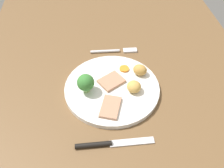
% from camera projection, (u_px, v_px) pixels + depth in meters
% --- Properties ---
extents(dining_table, '(1.20, 0.84, 0.04)m').
position_uv_depth(dining_table, '(117.00, 85.00, 0.73)').
color(dining_table, brown).
rests_on(dining_table, ground).
extents(dinner_plate, '(0.26, 0.26, 0.01)m').
position_uv_depth(dinner_plate, '(112.00, 88.00, 0.68)').
color(dinner_plate, white).
rests_on(dinner_plate, dining_table).
extents(meat_slice_main, '(0.08, 0.08, 0.01)m').
position_uv_depth(meat_slice_main, '(111.00, 81.00, 0.69)').
color(meat_slice_main, tan).
rests_on(meat_slice_main, dinner_plate).
extents(meat_slice_under, '(0.08, 0.07, 0.01)m').
position_uv_depth(meat_slice_under, '(110.00, 107.00, 0.62)').
color(meat_slice_under, tan).
rests_on(meat_slice_under, dinner_plate).
extents(roast_potato_left, '(0.05, 0.05, 0.03)m').
position_uv_depth(roast_potato_left, '(134.00, 87.00, 0.66)').
color(roast_potato_left, tan).
rests_on(roast_potato_left, dinner_plate).
extents(roast_potato_right, '(0.05, 0.05, 0.03)m').
position_uv_depth(roast_potato_right, '(140.00, 70.00, 0.70)').
color(roast_potato_right, '#BC8C42').
rests_on(roast_potato_right, dinner_plate).
extents(carrot_coin_front, '(0.03, 0.03, 0.01)m').
position_uv_depth(carrot_coin_front, '(124.00, 69.00, 0.72)').
color(carrot_coin_front, orange).
rests_on(carrot_coin_front, dinner_plate).
extents(broccoli_floret, '(0.05, 0.05, 0.06)m').
position_uv_depth(broccoli_floret, '(86.00, 83.00, 0.65)').
color(broccoli_floret, '#8CB766').
rests_on(broccoli_floret, dinner_plate).
extents(fork, '(0.02, 0.15, 0.01)m').
position_uv_depth(fork, '(115.00, 51.00, 0.80)').
color(fork, silver).
rests_on(fork, dining_table).
extents(knife, '(0.02, 0.19, 0.01)m').
position_uv_depth(knife, '(108.00, 144.00, 0.57)').
color(knife, black).
rests_on(knife, dining_table).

